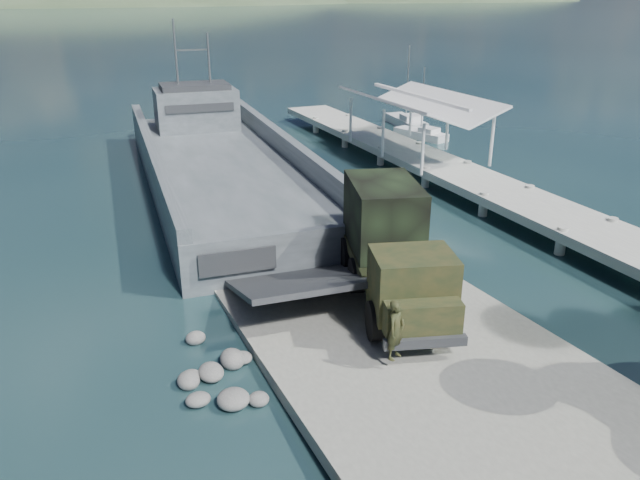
{
  "coord_description": "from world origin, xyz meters",
  "views": [
    {
      "loc": [
        -10.26,
        -16.78,
        11.91
      ],
      "look_at": [
        -0.36,
        6.0,
        1.89
      ],
      "focal_mm": 35.0,
      "sensor_mm": 36.0,
      "label": 1
    }
  ],
  "objects": [
    {
      "name": "ground",
      "position": [
        0.0,
        0.0,
        0.0
      ],
      "size": [
        1400.0,
        1400.0,
        0.0
      ],
      "primitive_type": "plane",
      "color": "#19383C",
      "rests_on": "ground"
    },
    {
      "name": "sailboat_near",
      "position": [
        18.85,
        28.27,
        0.33
      ],
      "size": [
        2.86,
        5.22,
        6.1
      ],
      "rotation": [
        0.0,
        0.0,
        0.3
      ],
      "color": "white",
      "rests_on": "ground"
    },
    {
      "name": "shoreline_rocks",
      "position": [
        -6.2,
        0.5,
        0.0
      ],
      "size": [
        3.2,
        5.6,
        0.9
      ],
      "primitive_type": null,
      "color": "slate",
      "rests_on": "ground"
    },
    {
      "name": "soldier",
      "position": [
        -1.2,
        -1.97,
        1.51
      ],
      "size": [
        0.88,
        0.79,
        2.02
      ],
      "primitive_type": "imported",
      "rotation": [
        0.0,
        0.0,
        0.52
      ],
      "color": "black",
      "rests_on": "boat_ramp"
    },
    {
      "name": "pier",
      "position": [
        13.0,
        18.77,
        1.6
      ],
      "size": [
        6.4,
        44.0,
        6.1
      ],
      "color": "#ABACA2",
      "rests_on": "ground"
    },
    {
      "name": "sailboat_far",
      "position": [
        20.16,
        33.02,
        0.4
      ],
      "size": [
        2.56,
        6.31,
        7.47
      ],
      "rotation": [
        0.0,
        0.0,
        -0.13
      ],
      "color": "white",
      "rests_on": "ground"
    },
    {
      "name": "distant_headlands",
      "position": [
        50.0,
        560.0,
        0.0
      ],
      "size": [
        1000.0,
        240.0,
        48.0
      ],
      "primitive_type": null,
      "color": "#3A4F31",
      "rests_on": "ground"
    },
    {
      "name": "military_truck",
      "position": [
        1.21,
        2.62,
        2.61
      ],
      "size": [
        5.2,
        9.51,
        4.23
      ],
      "rotation": [
        0.0,
        0.0,
        -0.29
      ],
      "color": "black",
      "rests_on": "boat_ramp"
    },
    {
      "name": "boat_ramp",
      "position": [
        0.0,
        -1.0,
        0.25
      ],
      "size": [
        10.0,
        18.0,
        0.5
      ],
      "primitive_type": "cube",
      "color": "gray",
      "rests_on": "ground"
    },
    {
      "name": "landing_craft",
      "position": [
        -0.52,
        21.3,
        0.88
      ],
      "size": [
        11.61,
        36.58,
        10.71
      ],
      "rotation": [
        0.0,
        0.0,
        -0.08
      ],
      "color": "#475054",
      "rests_on": "ground"
    }
  ]
}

